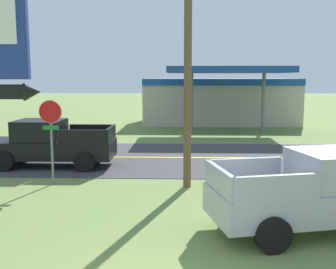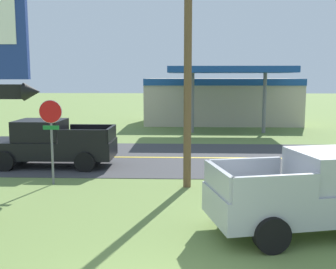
{
  "view_description": "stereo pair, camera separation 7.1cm",
  "coord_description": "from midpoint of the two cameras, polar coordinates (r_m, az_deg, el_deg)",
  "views": [
    {
      "loc": [
        0.47,
        -5.72,
        3.72
      ],
      "look_at": [
        0.0,
        8.0,
        1.8
      ],
      "focal_mm": 43.91,
      "sensor_mm": 36.0,
      "label": 1
    },
    {
      "loc": [
        0.54,
        -5.72,
        3.72
      ],
      "look_at": [
        0.0,
        8.0,
        1.8
      ],
      "focal_mm": 43.91,
      "sensor_mm": 36.0,
      "label": 2
    }
  ],
  "objects": [
    {
      "name": "road_centre_line",
      "position": [
        19.09,
        0.7,
        -3.2
      ],
      "size": [
        126.0,
        0.2,
        0.01
      ],
      "primitive_type": "cube",
      "color": "gold",
      "rests_on": "road_asphalt"
    },
    {
      "name": "road_asphalt",
      "position": [
        19.09,
        0.7,
        -3.24
      ],
      "size": [
        140.0,
        8.0,
        0.02
      ],
      "primitive_type": "cube",
      "color": "#3D3D3F",
      "rests_on": "ground"
    },
    {
      "name": "gas_station",
      "position": [
        33.46,
        7.41,
        4.86
      ],
      "size": [
        12.0,
        11.5,
        4.4
      ],
      "color": "beige",
      "rests_on": "ground"
    },
    {
      "name": "pickup_silver_parked_on_lawn",
      "position": [
        10.67,
        20.47,
        -7.54
      ],
      "size": [
        5.51,
        3.1,
        1.96
      ],
      "color": "#A8AAAF",
      "rests_on": "ground"
    },
    {
      "name": "pickup_black_on_road",
      "position": [
        17.83,
        -15.91,
        -1.24
      ],
      "size": [
        5.2,
        2.24,
        1.96
      ],
      "color": "black",
      "rests_on": "ground"
    },
    {
      "name": "stop_sign",
      "position": [
        14.68,
        -15.79,
        1.03
      ],
      "size": [
        0.8,
        0.08,
        2.95
      ],
      "color": "slate",
      "rests_on": "ground"
    },
    {
      "name": "utility_pole",
      "position": [
        13.75,
        2.94,
        13.48
      ],
      "size": [
        1.83,
        0.26,
        9.49
      ],
      "color": "brown",
      "rests_on": "ground"
    }
  ]
}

